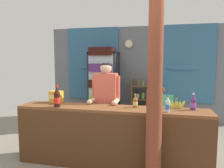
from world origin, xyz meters
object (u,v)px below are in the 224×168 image
object	(u,v)px
timber_post	(155,94)
banana_bunch	(177,105)
stall_counter	(109,133)
drink_fridge	(104,82)
plastic_lawn_chair	(163,110)
soda_bottle_cola	(57,98)
bottle_shelf_rack	(141,100)
soda_bottle_iced_tea	(135,102)
soda_bottle_grape_soda	(193,103)
soda_bottle_water	(168,105)
shopkeeper	(106,97)
snack_box_choco_powder	(56,97)

from	to	relation	value
timber_post	banana_bunch	distance (m)	0.67
stall_counter	drink_fridge	world-z (taller)	drink_fridge
plastic_lawn_chair	banana_bunch	distance (m)	1.72
stall_counter	soda_bottle_cola	world-z (taller)	soda_bottle_cola
bottle_shelf_rack	soda_bottle_iced_tea	xyz separation A→B (m)	(0.12, -2.30, 0.40)
soda_bottle_grape_soda	banana_bunch	xyz separation A→B (m)	(-0.22, 0.05, -0.05)
soda_bottle_iced_tea	soda_bottle_water	world-z (taller)	soda_bottle_water
plastic_lawn_chair	soda_bottle_cola	size ratio (longest dim) A/B	2.58
soda_bottle_cola	stall_counter	bearing A→B (deg)	3.65
plastic_lawn_chair	banana_bunch	xyz separation A→B (m)	(0.15, -1.65, 0.47)
soda_bottle_water	timber_post	bearing A→B (deg)	-119.64
plastic_lawn_chair	banana_bunch	size ratio (longest dim) A/B	3.29
stall_counter	soda_bottle_water	size ratio (longest dim) A/B	12.09
banana_bunch	soda_bottle_iced_tea	bearing A→B (deg)	-173.72
stall_counter	soda_bottle_iced_tea	bearing A→B (deg)	26.14
stall_counter	soda_bottle_grape_soda	xyz separation A→B (m)	(1.17, 0.19, 0.46)
timber_post	bottle_shelf_rack	world-z (taller)	timber_post
soda_bottle_grape_soda	banana_bunch	bearing A→B (deg)	167.93
timber_post	bottle_shelf_rack	distance (m)	2.88
drink_fridge	soda_bottle_water	world-z (taller)	drink_fridge
stall_counter	drink_fridge	size ratio (longest dim) A/B	1.48
shopkeeper	banana_bunch	size ratio (longest dim) A/B	6.00
soda_bottle_iced_tea	soda_bottle_water	bearing A→B (deg)	-22.44
soda_bottle_water	shopkeeper	bearing A→B (deg)	152.56
drink_fridge	snack_box_choco_powder	size ratio (longest dim) A/B	9.50
soda_bottle_cola	soda_bottle_grape_soda	distance (m)	1.99
stall_counter	plastic_lawn_chair	world-z (taller)	stall_counter
bottle_shelf_rack	snack_box_choco_powder	size ratio (longest dim) A/B	5.58
plastic_lawn_chair	snack_box_choco_powder	xyz separation A→B (m)	(-1.78, -1.62, 0.51)
timber_post	bottle_shelf_rack	xyz separation A→B (m)	(-0.41, 2.79, -0.60)
bottle_shelf_rack	soda_bottle_grape_soda	size ratio (longest dim) A/B	4.67
banana_bunch	drink_fridge	bearing A→B (deg)	129.24
soda_bottle_cola	soda_bottle_water	world-z (taller)	soda_bottle_cola
bottle_shelf_rack	soda_bottle_cola	world-z (taller)	soda_bottle_cola
timber_post	shopkeeper	world-z (taller)	timber_post
drink_fridge	bottle_shelf_rack	xyz separation A→B (m)	(0.93, 0.21, -0.47)
plastic_lawn_chair	stall_counter	bearing A→B (deg)	-112.99
timber_post	banana_bunch	world-z (taller)	timber_post
bottle_shelf_rack	soda_bottle_cola	distance (m)	2.77
stall_counter	shopkeeper	size ratio (longest dim) A/B	1.82
timber_post	stall_counter	bearing A→B (deg)	154.19
timber_post	soda_bottle_cola	bearing A→B (deg)	169.74
stall_counter	bottle_shelf_rack	distance (m)	2.48
stall_counter	shopkeeper	distance (m)	0.69
drink_fridge	soda_bottle_water	size ratio (longest dim) A/B	8.15
banana_bunch	bottle_shelf_rack	bearing A→B (deg)	107.78
drink_fridge	plastic_lawn_chair	bearing A→B (deg)	-13.86
soda_bottle_cola	snack_box_choco_powder	size ratio (longest dim) A/B	1.64
bottle_shelf_rack	shopkeeper	xyz separation A→B (m)	(-0.42, -1.97, 0.39)
stall_counter	soda_bottle_cola	xyz separation A→B (m)	(-0.80, -0.05, 0.50)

